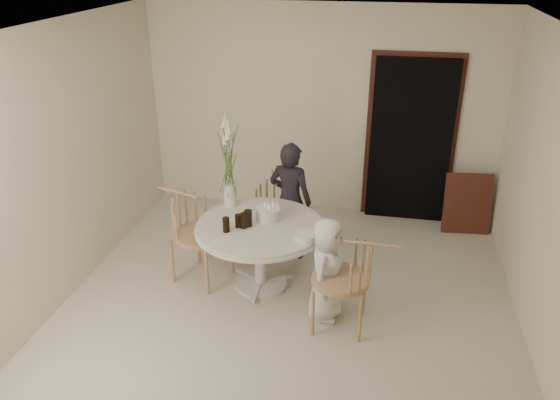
% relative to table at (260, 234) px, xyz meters
% --- Properties ---
extents(ground, '(4.50, 4.50, 0.00)m').
position_rel_table_xyz_m(ground, '(0.35, -0.25, -0.62)').
color(ground, beige).
rests_on(ground, ground).
extents(room_shell, '(4.50, 4.50, 4.50)m').
position_rel_table_xyz_m(room_shell, '(0.35, -0.25, 1.00)').
color(room_shell, white).
rests_on(room_shell, ground).
extents(doorway, '(1.00, 0.10, 2.10)m').
position_rel_table_xyz_m(doorway, '(1.50, 1.94, 0.43)').
color(doorway, black).
rests_on(doorway, ground).
extents(door_trim, '(1.12, 0.03, 2.22)m').
position_rel_table_xyz_m(door_trim, '(1.50, 1.98, 0.49)').
color(door_trim, '#51271B').
rests_on(door_trim, ground).
extents(table, '(1.33, 1.33, 0.73)m').
position_rel_table_xyz_m(table, '(0.00, 0.00, 0.00)').
color(table, silver).
rests_on(table, ground).
extents(picture_frame, '(0.59, 0.22, 0.76)m').
position_rel_table_xyz_m(picture_frame, '(2.26, 1.68, -0.23)').
color(picture_frame, '#51271B').
rests_on(picture_frame, ground).
extents(chair_far, '(0.58, 0.60, 0.87)m').
position_rel_table_xyz_m(chair_far, '(-0.01, 0.83, -0.05)').
color(chair_far, tan).
rests_on(chair_far, ground).
extents(chair_right, '(0.58, 0.54, 0.94)m').
position_rel_table_xyz_m(chair_right, '(1.01, -0.51, -0.01)').
color(chair_right, tan).
rests_on(chair_right, ground).
extents(chair_left, '(0.69, 0.66, 0.99)m').
position_rel_table_xyz_m(chair_left, '(-0.78, 0.06, 0.02)').
color(chair_left, tan).
rests_on(chair_left, ground).
extents(girl, '(0.56, 0.43, 1.38)m').
position_rel_table_xyz_m(girl, '(0.19, 0.70, 0.07)').
color(girl, black).
rests_on(girl, ground).
extents(boy, '(0.42, 0.57, 1.05)m').
position_rel_table_xyz_m(boy, '(0.74, -0.40, -0.09)').
color(boy, white).
rests_on(boy, ground).
extents(birthday_cake, '(0.26, 0.26, 0.17)m').
position_rel_table_xyz_m(birthday_cake, '(0.06, 0.14, 0.18)').
color(birthday_cake, silver).
rests_on(birthday_cake, table).
extents(cola_tumbler_a, '(0.08, 0.08, 0.15)m').
position_rel_table_xyz_m(cola_tumbler_a, '(-0.29, -0.21, 0.19)').
color(cola_tumbler_a, black).
rests_on(cola_tumbler_a, table).
extents(cola_tumbler_b, '(0.09, 0.09, 0.16)m').
position_rel_table_xyz_m(cola_tumbler_b, '(-0.14, -0.10, 0.19)').
color(cola_tumbler_b, black).
rests_on(cola_tumbler_b, table).
extents(cola_tumbler_c, '(0.07, 0.07, 0.14)m').
position_rel_table_xyz_m(cola_tumbler_c, '(-0.20, -0.10, 0.18)').
color(cola_tumbler_c, black).
rests_on(cola_tumbler_c, table).
extents(cola_tumbler_d, '(0.11, 0.11, 0.17)m').
position_rel_table_xyz_m(cola_tumbler_d, '(-0.11, -0.05, 0.20)').
color(cola_tumbler_d, black).
rests_on(cola_tumbler_d, table).
extents(plate_stack, '(0.27, 0.27, 0.06)m').
position_rel_table_xyz_m(plate_stack, '(0.50, -0.21, 0.14)').
color(plate_stack, white).
rests_on(plate_stack, table).
extents(flower_vase, '(0.14, 0.14, 1.05)m').
position_rel_table_xyz_m(flower_vase, '(-0.41, 0.36, 0.61)').
color(flower_vase, silver).
rests_on(flower_vase, table).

